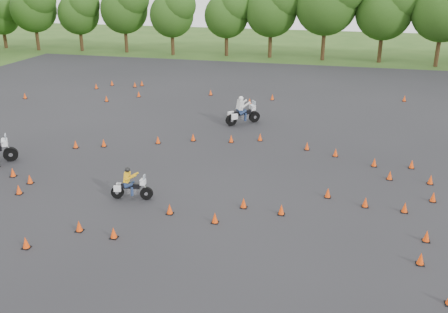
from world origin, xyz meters
The scene contains 6 objects.
ground centered at (0.00, 0.00, 0.00)m, with size 140.00×140.00×0.00m, color #2D5119.
asphalt_pad centered at (0.00, 6.00, 0.01)m, with size 62.00×62.00×0.00m, color black.
treeline centered at (4.65, 34.96, 4.68)m, with size 87.06×32.58×10.91m.
traffic_cones centered at (-0.06, 5.54, 0.23)m, with size 36.87×33.06×0.45m.
rider_yellow centered at (-3.55, 0.67, 0.76)m, with size 1.95×0.60×1.51m, color gold, non-canonical shape.
rider_white centered at (-1.04, 13.53, 1.00)m, with size 2.57×0.79×1.98m, color beige, non-canonical shape.
Camera 1 is at (5.56, -18.55, 10.00)m, focal length 40.00 mm.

